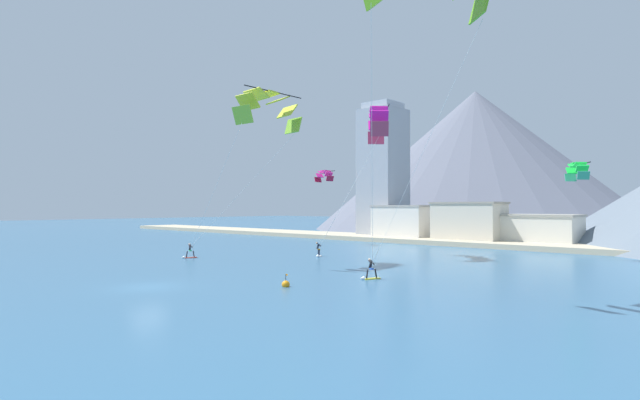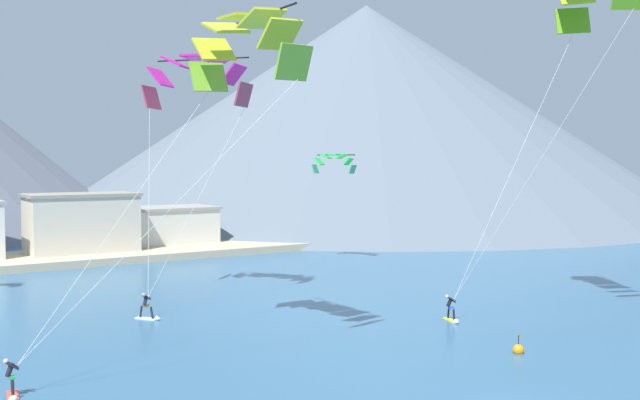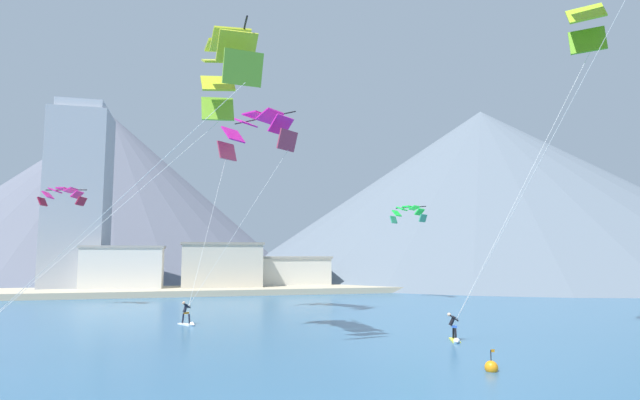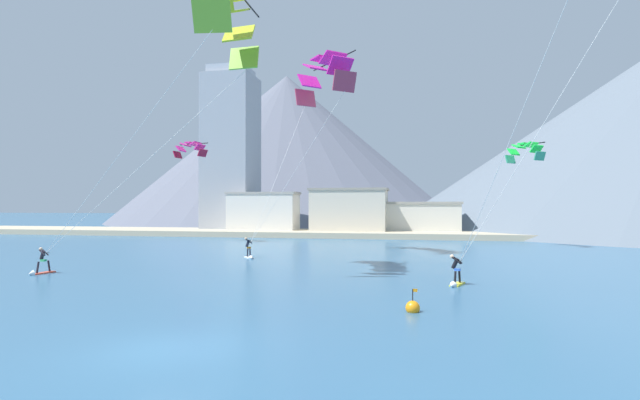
{
  "view_description": "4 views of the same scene",
  "coord_description": "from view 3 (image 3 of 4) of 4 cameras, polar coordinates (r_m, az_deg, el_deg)",
  "views": [
    {
      "loc": [
        32.04,
        -17.44,
        5.54
      ],
      "look_at": [
        3.67,
        13.45,
        6.13
      ],
      "focal_mm": 28.0,
      "sensor_mm": 36.0,
      "label": 1
    },
    {
      "loc": [
        -20.02,
        -17.07,
        9.39
      ],
      "look_at": [
        2.07,
        16.98,
        7.17
      ],
      "focal_mm": 40.0,
      "sensor_mm": 36.0,
      "label": 2
    },
    {
      "loc": [
        -5.31,
        -12.72,
        4.93
      ],
      "look_at": [
        1.99,
        16.87,
        8.19
      ],
      "focal_mm": 28.0,
      "sensor_mm": 36.0,
      "label": 3
    },
    {
      "loc": [
        7.12,
        -13.14,
        4.16
      ],
      "look_at": [
        0.56,
        19.54,
        4.45
      ],
      "focal_mm": 28.0,
      "sensor_mm": 36.0,
      "label": 4
    }
  ],
  "objects": [
    {
      "name": "shore_building_quay_east",
      "position": [
        65.64,
        -11.15,
        -7.54
      ],
      "size": [
        10.26,
        5.94,
        6.3
      ],
      "color": "beige",
      "rests_on": "ground"
    },
    {
      "name": "highrise_tower",
      "position": [
        70.78,
        -25.87,
        0.17
      ],
      "size": [
        7.0,
        7.0,
        24.24
      ],
      "color": "#999EA8",
      "rests_on": "ground"
    },
    {
      "name": "shore_building_quay_west",
      "position": [
        69.61,
        -3.4,
        -8.29
      ],
      "size": [
        10.39,
        6.72,
        4.51
      ],
      "color": "silver",
      "rests_on": "ground"
    },
    {
      "name": "kitesurfer_near_lead",
      "position": [
        36.47,
        -14.9,
        -12.91
      ],
      "size": [
        1.28,
        1.68,
        1.69
      ],
      "color": "white",
      "rests_on": "ground"
    },
    {
      "name": "parafoil_kite_mid_center",
      "position": [
        29.05,
        -10.69,
        14.76
      ],
      "size": [
        12.59,
        8.18,
        15.36
      ],
      "color": "#80BB31"
    },
    {
      "name": "shore_building_harbour_front",
      "position": [
        76.79,
        14.52,
        -8.05
      ],
      "size": [
        8.6,
        6.59,
        4.11
      ],
      "color": "#A89E8E",
      "rests_on": "ground"
    },
    {
      "name": "race_marker_buoy",
      "position": [
        23.22,
        18.99,
        -17.64
      ],
      "size": [
        0.56,
        0.56,
        1.02
      ],
      "color": "orange",
      "rests_on": "ground"
    },
    {
      "name": "mountain_peak_west_ridge",
      "position": [
        117.57,
        18.16,
        0.85
      ],
      "size": [
        110.77,
        110.77,
        37.12
      ],
      "color": "slate",
      "rests_on": "ground"
    },
    {
      "name": "parafoil_kite_distant_low_drift",
      "position": [
        51.91,
        -27.34,
        0.58
      ],
      "size": [
        4.4,
        2.49,
        1.71
      ],
      "color": "maroon"
    },
    {
      "name": "shoreline_strip",
      "position": [
        64.38,
        -9.23,
        -10.11
      ],
      "size": [
        180.0,
        10.0,
        0.7
      ],
      "primitive_type": "cube",
      "color": "#BCAD8E",
      "rests_on": "ground"
    },
    {
      "name": "parafoil_kite_near_lead",
      "position": [
        42.09,
        -7.3,
        7.98
      ],
      "size": [
        8.08,
        7.59,
        15.18
      ],
      "color": "#A13451"
    },
    {
      "name": "shore_building_promenade_mid",
      "position": [
        65.84,
        -21.6,
        -7.42
      ],
      "size": [
        9.69,
        4.34,
        5.85
      ],
      "color": "silver",
      "rests_on": "ground"
    },
    {
      "name": "parafoil_kite_distant_high_outer",
      "position": [
        55.35,
        10.03,
        -1.38
      ],
      "size": [
        3.21,
        4.07,
        1.85
      ],
      "color": "#349D74"
    },
    {
      "name": "mountain_peak_central_summit",
      "position": [
        116.99,
        -23.03,
        0.55
      ],
      "size": [
        80.93,
        80.93,
        34.99
      ],
      "color": "slate",
      "rests_on": "ground"
    },
    {
      "name": "kitesurfer_near_trail",
      "position": [
        29.97,
        15.12,
        -14.49
      ],
      "size": [
        0.97,
        1.77,
        1.63
      ],
      "color": "yellow",
      "rests_on": "ground"
    }
  ]
}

